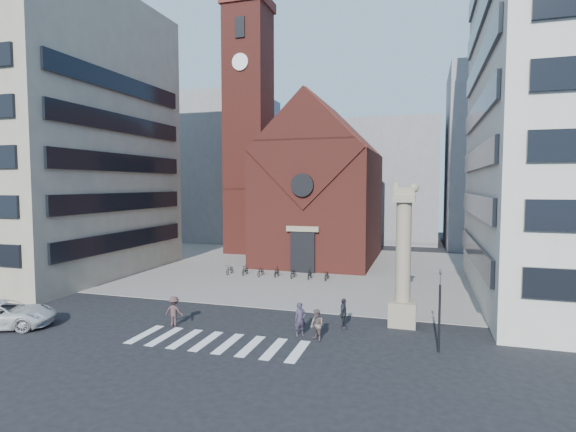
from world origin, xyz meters
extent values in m
plane|color=black|center=(0.00, 0.00, 0.00)|extent=(120.00, 120.00, 0.00)
cube|color=gray|center=(0.00, 19.00, 0.03)|extent=(46.00, 30.00, 0.05)
cube|color=maroon|center=(0.00, 25.00, 6.00)|extent=(12.00, 16.00, 12.00)
cube|color=maroon|center=(0.00, 25.40, 12.00)|extent=(12.00, 15.40, 12.00)
cube|color=maroon|center=(0.00, 17.05, 12.00)|extent=(11.76, 0.50, 11.76)
cylinder|color=black|center=(0.00, 16.60, 8.50)|extent=(2.20, 0.30, 2.20)
cube|color=black|center=(0.00, 16.85, 2.00)|extent=(2.40, 0.30, 4.00)
cube|color=gray|center=(0.00, 16.80, 4.30)|extent=(3.20, 0.40, 0.50)
cube|color=maroon|center=(-10.00, 28.00, 15.00)|extent=(5.00, 5.00, 30.00)
cube|color=maroon|center=(-10.00, 28.00, 30.60)|extent=(5.50, 5.50, 1.20)
cylinder|color=white|center=(-10.00, 25.40, 23.00)|extent=(2.00, 0.20, 2.00)
cube|color=black|center=(-10.00, 25.40, 27.00)|extent=(1.20, 0.20, 2.40)
cube|color=tan|center=(-24.00, 10.00, 13.00)|extent=(18.00, 20.00, 26.00)
cube|color=gray|center=(-20.00, 40.00, 11.00)|extent=(16.00, 14.00, 22.00)
cube|color=gray|center=(6.00, 45.00, 9.00)|extent=(14.00, 12.00, 18.00)
cube|color=gray|center=(22.00, 42.00, 12.00)|extent=(16.00, 14.00, 24.00)
cube|color=gray|center=(10.00, 3.00, 0.75)|extent=(1.60, 1.60, 1.50)
cylinder|color=gray|center=(10.00, 3.00, 4.50)|extent=(0.90, 0.90, 6.00)
cube|color=gray|center=(10.00, 3.00, 7.70)|extent=(1.30, 1.30, 0.40)
cube|color=gray|center=(10.00, 3.00, 8.10)|extent=(1.20, 0.50, 0.55)
sphere|color=gray|center=(10.55, 3.00, 8.35)|extent=(0.56, 0.56, 0.56)
cube|color=gray|center=(9.50, 3.00, 8.50)|extent=(0.25, 0.15, 0.35)
cylinder|color=black|center=(12.00, -1.00, 1.75)|extent=(0.12, 0.12, 3.50)
imported|color=black|center=(12.00, -1.00, 3.90)|extent=(0.13, 0.16, 0.80)
imported|color=silver|center=(-12.80, -4.45, 0.81)|extent=(6.39, 4.77, 1.61)
imported|color=#322C3D|center=(4.57, -0.64, 0.95)|extent=(0.83, 0.79, 1.90)
imported|color=#62524F|center=(5.65, -1.11, 0.86)|extent=(1.05, 1.02, 1.71)
imported|color=#292B32|center=(6.70, 1.29, 0.91)|extent=(0.49, 1.09, 1.82)
imported|color=#462E2F|center=(-3.19, -1.16, 0.90)|extent=(1.21, 0.75, 1.81)
imported|color=black|center=(-6.48, 14.20, 0.48)|extent=(0.62, 1.66, 0.86)
imported|color=black|center=(-4.91, 14.20, 0.53)|extent=(0.50, 1.61, 0.96)
imported|color=black|center=(-3.34, 14.20, 0.48)|extent=(0.62, 1.66, 0.86)
imported|color=black|center=(-1.77, 14.20, 0.53)|extent=(0.50, 1.61, 0.96)
imported|color=black|center=(-0.20, 14.20, 0.48)|extent=(0.62, 1.66, 0.86)
imported|color=black|center=(1.37, 14.20, 0.53)|extent=(0.50, 1.61, 0.96)
imported|color=black|center=(2.94, 14.20, 0.48)|extent=(0.62, 1.66, 0.86)
camera|label=1|loc=(11.16, -24.62, 8.54)|focal=28.00mm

